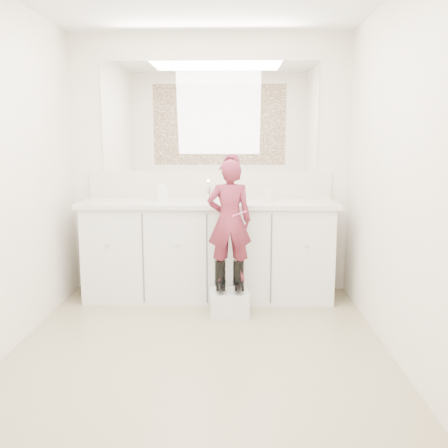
{
  "coord_description": "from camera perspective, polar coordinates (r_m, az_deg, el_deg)",
  "views": [
    {
      "loc": [
        0.24,
        -3.21,
        1.44
      ],
      "look_at": [
        0.15,
        0.7,
        0.77
      ],
      "focal_mm": 40.0,
      "sensor_mm": 36.0,
      "label": 1
    }
  ],
  "objects": [
    {
      "name": "dot_panel",
      "position": [
        1.75,
        -6.88,
        16.53
      ],
      "size": [
        2.0,
        0.01,
        1.2
      ],
      "primitive_type": "cube",
      "color": "#472819",
      "rests_on": "wall_front"
    },
    {
      "name": "faucet",
      "position": [
        4.62,
        -1.7,
        3.47
      ],
      "size": [
        0.08,
        0.08,
        0.1
      ],
      "primitive_type": "cylinder",
      "color": "silver",
      "rests_on": "countertop"
    },
    {
      "name": "wall_right",
      "position": [
        3.39,
        19.6,
        5.07
      ],
      "size": [
        0.0,
        3.0,
        3.0
      ],
      "primitive_type": "plane",
      "rotation": [
        1.57,
        0.0,
        -1.57
      ],
      "color": "beige",
      "rests_on": "floor"
    },
    {
      "name": "floor",
      "position": [
        3.52,
        -2.81,
        -14.43
      ],
      "size": [
        3.0,
        3.0,
        0.0
      ],
      "primitive_type": "plane",
      "color": "#7F7253",
      "rests_on": "ground"
    },
    {
      "name": "soap_bottle",
      "position": [
        4.53,
        -7.13,
        3.95
      ],
      "size": [
        0.12,
        0.12,
        0.21
      ],
      "primitive_type": "imported",
      "rotation": [
        0.0,
        0.0,
        0.35
      ],
      "color": "white",
      "rests_on": "countertop"
    },
    {
      "name": "cup",
      "position": [
        4.49,
        5.18,
        3.27
      ],
      "size": [
        0.14,
        0.14,
        0.1
      ],
      "primitive_type": "imported",
      "rotation": [
        0.0,
        0.0,
        0.31
      ],
      "color": "beige",
      "rests_on": "countertop"
    },
    {
      "name": "backsplash",
      "position": [
        4.72,
        -1.64,
        4.52
      ],
      "size": [
        2.28,
        0.03,
        0.25
      ],
      "primitive_type": "cube",
      "color": "beige",
      "rests_on": "countertop"
    },
    {
      "name": "vanity_cabinet",
      "position": [
        4.55,
        -1.77,
        -3.19
      ],
      "size": [
        2.2,
        0.55,
        0.85
      ],
      "primitive_type": "cube",
      "color": "silver",
      "rests_on": "floor"
    },
    {
      "name": "boot_right",
      "position": [
        4.11,
        1.66,
        -5.95
      ],
      "size": [
        0.11,
        0.18,
        0.26
      ],
      "primitive_type": null,
      "rotation": [
        0.0,
        0.0,
        0.07
      ],
      "color": "black",
      "rests_on": "step_stool"
    },
    {
      "name": "step_stool",
      "position": [
        4.18,
        0.61,
        -9.0
      ],
      "size": [
        0.33,
        0.28,
        0.2
      ],
      "primitive_type": "cube",
      "rotation": [
        0.0,
        0.0,
        0.07
      ],
      "color": "silver",
      "rests_on": "floor"
    },
    {
      "name": "boot_left",
      "position": [
        4.11,
        -0.44,
        -5.94
      ],
      "size": [
        0.11,
        0.18,
        0.26
      ],
      "primitive_type": null,
      "rotation": [
        0.0,
        0.0,
        0.07
      ],
      "color": "black",
      "rests_on": "step_stool"
    },
    {
      "name": "mirror",
      "position": [
        4.71,
        -1.67,
        12.13
      ],
      "size": [
        2.0,
        0.02,
        1.0
      ],
      "primitive_type": "cube",
      "color": "white",
      "rests_on": "wall_back"
    },
    {
      "name": "toddler",
      "position": [
        4.01,
        0.63,
        0.4
      ],
      "size": [
        0.37,
        0.26,
        0.98
      ],
      "primitive_type": "imported",
      "rotation": [
        0.0,
        0.0,
        3.21
      ],
      "color": "#B1364E",
      "rests_on": "step_stool"
    },
    {
      "name": "wall_back",
      "position": [
        4.72,
        -1.64,
        6.78
      ],
      "size": [
        2.6,
        0.0,
        2.6
      ],
      "primitive_type": "plane",
      "rotation": [
        1.57,
        0.0,
        0.0
      ],
      "color": "beige",
      "rests_on": "floor"
    },
    {
      "name": "toothbrush",
      "position": [
        3.96,
        1.63,
        1.13
      ],
      "size": [
        0.14,
        0.02,
        0.06
      ],
      "primitive_type": "cylinder",
      "rotation": [
        0.0,
        1.22,
        0.07
      ],
      "color": "#DE5688",
      "rests_on": "toddler"
    },
    {
      "name": "wall_front",
      "position": [
        1.74,
        -6.62,
        1.71
      ],
      "size": [
        2.6,
        0.0,
        2.6
      ],
      "primitive_type": "plane",
      "rotation": [
        -1.57,
        0.0,
        0.0
      ],
      "color": "beige",
      "rests_on": "floor"
    },
    {
      "name": "countertop",
      "position": [
        4.46,
        -1.81,
        2.35
      ],
      "size": [
        2.28,
        0.58,
        0.04
      ],
      "primitive_type": "cube",
      "color": "beige",
      "rests_on": "vanity_cabinet"
    }
  ]
}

